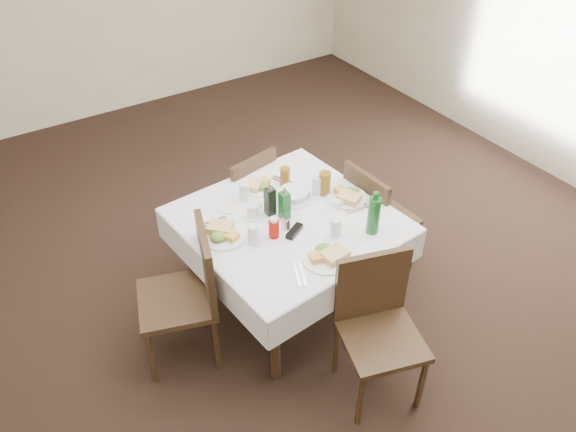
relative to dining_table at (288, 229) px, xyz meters
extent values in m
plane|color=black|center=(-0.02, 0.03, -0.67)|extent=(7.00, 7.00, 0.00)
cylinder|color=black|center=(-0.40, -0.48, -0.31)|extent=(0.06, 0.06, 0.72)
cylinder|color=black|center=(-0.48, 0.40, -0.31)|extent=(0.06, 0.06, 0.72)
cylinder|color=black|center=(0.48, -0.40, -0.31)|extent=(0.06, 0.06, 0.72)
cylinder|color=black|center=(0.40, 0.48, -0.31)|extent=(0.06, 0.06, 0.72)
cube|color=black|center=(0.00, 0.00, 0.06)|extent=(1.20, 1.20, 0.03)
cube|color=white|center=(0.00, 0.00, 0.08)|extent=(1.32, 1.32, 0.01)
cube|color=white|center=(-0.06, 0.60, -0.03)|extent=(1.21, 0.13, 0.22)
cube|color=white|center=(0.06, -0.60, -0.03)|extent=(1.21, 0.13, 0.22)
cube|color=white|center=(0.60, 0.06, -0.03)|extent=(0.13, 1.21, 0.22)
cube|color=white|center=(-0.60, -0.06, -0.03)|extent=(0.13, 1.21, 0.22)
cube|color=black|center=(0.06, 0.78, -0.26)|extent=(0.49, 0.49, 0.04)
cube|color=black|center=(0.10, 0.60, -0.03)|extent=(0.41, 0.12, 0.45)
cylinder|color=black|center=(0.19, 0.99, -0.47)|extent=(0.03, 0.03, 0.42)
cylinder|color=black|center=(0.27, 0.64, -0.47)|extent=(0.03, 0.03, 0.42)
cylinder|color=black|center=(-0.15, 0.91, -0.47)|extent=(0.03, 0.03, 0.42)
cylinder|color=black|center=(-0.08, 0.57, -0.47)|extent=(0.03, 0.03, 0.42)
cube|color=black|center=(0.06, -0.88, -0.23)|extent=(0.54, 0.54, 0.04)
cube|color=black|center=(0.12, -0.69, 0.01)|extent=(0.43, 0.16, 0.48)
cylinder|color=black|center=(-0.17, -1.01, -0.45)|extent=(0.04, 0.04, 0.45)
cylinder|color=black|center=(-0.07, -0.65, -0.45)|extent=(0.04, 0.04, 0.45)
cylinder|color=black|center=(0.19, -1.12, -0.45)|extent=(0.04, 0.04, 0.45)
cylinder|color=black|center=(0.30, -0.75, -0.45)|extent=(0.04, 0.04, 0.45)
cube|color=black|center=(0.80, -0.02, -0.24)|extent=(0.45, 0.45, 0.04)
cube|color=black|center=(0.60, -0.03, -0.01)|extent=(0.07, 0.42, 0.46)
cylinder|color=black|center=(0.99, -0.19, -0.46)|extent=(0.03, 0.03, 0.43)
cylinder|color=black|center=(0.63, -0.21, -0.46)|extent=(0.03, 0.03, 0.43)
cylinder|color=black|center=(0.97, 0.17, -0.46)|extent=(0.03, 0.03, 0.43)
cylinder|color=black|center=(0.60, 0.15, -0.46)|extent=(0.03, 0.03, 0.43)
cube|color=black|center=(-0.79, 0.01, -0.22)|extent=(0.56, 0.56, 0.04)
cube|color=black|center=(-0.60, -0.05, 0.03)|extent=(0.18, 0.44, 0.49)
cylinder|color=black|center=(-0.92, 0.26, -0.45)|extent=(0.04, 0.04, 0.46)
cylinder|color=black|center=(-0.55, 0.14, -0.45)|extent=(0.04, 0.04, 0.46)
cylinder|color=black|center=(-1.04, -0.11, -0.45)|extent=(0.04, 0.04, 0.46)
cylinder|color=black|center=(-0.67, -0.23, -0.45)|extent=(0.04, 0.04, 0.46)
cylinder|color=white|center=(0.02, 0.39, 0.09)|extent=(0.24, 0.24, 0.01)
cube|color=tan|center=(-0.02, 0.39, 0.12)|extent=(0.16, 0.15, 0.04)
cube|color=#E5933E|center=(0.06, 0.40, 0.11)|extent=(0.09, 0.08, 0.03)
ellipsoid|color=#3A6B16|center=(0.03, 0.35, 0.12)|extent=(0.09, 0.08, 0.04)
cylinder|color=white|center=(-0.02, -0.44, 0.09)|extent=(0.28, 0.28, 0.01)
cube|color=tan|center=(0.02, -0.47, 0.13)|extent=(0.16, 0.13, 0.05)
cube|color=#E5933E|center=(-0.07, -0.43, 0.12)|extent=(0.11, 0.09, 0.04)
ellipsoid|color=#3A6B16|center=(-0.01, -0.39, 0.13)|extent=(0.10, 0.09, 0.05)
cylinder|color=white|center=(0.44, -0.03, 0.09)|extent=(0.27, 0.27, 0.01)
cube|color=tan|center=(0.43, -0.07, 0.12)|extent=(0.16, 0.17, 0.04)
cube|color=#E5933E|center=(0.44, 0.02, 0.12)|extent=(0.08, 0.10, 0.03)
ellipsoid|color=#3A6B16|center=(0.49, -0.02, 0.12)|extent=(0.10, 0.09, 0.04)
cylinder|color=white|center=(-0.42, 0.06, 0.09)|extent=(0.28, 0.28, 0.01)
cube|color=tan|center=(-0.42, 0.11, 0.12)|extent=(0.18, 0.18, 0.05)
cube|color=#E5933E|center=(-0.40, 0.01, 0.12)|extent=(0.10, 0.11, 0.04)
ellipsoid|color=#3A6B16|center=(-0.46, 0.04, 0.12)|extent=(0.10, 0.09, 0.05)
cylinder|color=white|center=(-0.25, 0.30, 0.09)|extent=(0.16, 0.16, 0.01)
cylinder|color=white|center=(0.26, -0.19, 0.09)|extent=(0.14, 0.14, 0.01)
cylinder|color=silver|center=(-0.13, 0.32, 0.15)|extent=(0.07, 0.07, 0.12)
cylinder|color=silver|center=(0.15, -0.30, 0.15)|extent=(0.07, 0.07, 0.13)
cylinder|color=silver|center=(0.31, 0.12, 0.15)|extent=(0.07, 0.07, 0.13)
cylinder|color=silver|center=(-0.30, -0.08, 0.15)|extent=(0.07, 0.07, 0.12)
cylinder|color=brown|center=(0.18, 0.31, 0.16)|extent=(0.07, 0.07, 0.14)
cylinder|color=brown|center=(0.35, 0.10, 0.17)|extent=(0.08, 0.08, 0.16)
cylinder|color=silver|center=(0.14, 0.15, 0.11)|extent=(0.21, 0.21, 0.04)
cylinder|color=white|center=(0.14, 0.15, 0.14)|extent=(0.19, 0.19, 0.04)
cube|color=black|center=(-0.07, 0.10, 0.18)|extent=(0.06, 0.06, 0.19)
cone|color=silver|center=(-0.07, 0.10, 0.30)|extent=(0.03, 0.03, 0.05)
cube|color=#165A21|center=(-0.01, 0.02, 0.18)|extent=(0.06, 0.06, 0.19)
cone|color=silver|center=(-0.01, 0.02, 0.30)|extent=(0.03, 0.03, 0.05)
cylinder|color=#A10A00|center=(-0.17, -0.10, 0.15)|extent=(0.06, 0.06, 0.12)
cylinder|color=white|center=(-0.17, -0.10, 0.22)|extent=(0.05, 0.05, 0.02)
cylinder|color=white|center=(-0.07, -0.07, 0.12)|extent=(0.04, 0.04, 0.07)
cylinder|color=silver|center=(-0.07, -0.07, 0.17)|extent=(0.04, 0.04, 0.01)
cylinder|color=#432F26|center=(-0.06, -0.08, 0.12)|extent=(0.03, 0.03, 0.06)
cylinder|color=silver|center=(-0.06, -0.08, 0.15)|extent=(0.03, 0.03, 0.01)
cylinder|color=white|center=(-0.17, 0.14, 0.09)|extent=(0.12, 0.12, 0.01)
cylinder|color=white|center=(-0.17, 0.14, 0.14)|extent=(0.07, 0.07, 0.08)
cylinder|color=black|center=(-0.17, 0.14, 0.16)|extent=(0.06, 0.06, 0.01)
torus|color=white|center=(-0.13, 0.14, 0.14)|extent=(0.05, 0.02, 0.05)
cube|color=black|center=(-0.04, -0.14, 0.10)|extent=(0.15, 0.11, 0.03)
cylinder|color=#165A21|center=(0.36, -0.39, 0.21)|extent=(0.08, 0.08, 0.25)
cylinder|color=#165A21|center=(0.36, -0.39, 0.36)|extent=(0.04, 0.04, 0.04)
cube|color=white|center=(0.36, -0.06, 0.11)|extent=(0.10, 0.07, 0.05)
cube|color=pink|center=(0.36, -0.06, 0.12)|extent=(0.07, 0.05, 0.02)
cube|color=silver|center=(0.19, 0.34, 0.09)|extent=(0.10, 0.19, 0.01)
cube|color=silver|center=(0.21, 0.35, 0.09)|extent=(0.10, 0.19, 0.01)
cube|color=silver|center=(-0.20, -0.47, 0.09)|extent=(0.09, 0.19, 0.01)
cube|color=silver|center=(-0.23, -0.46, 0.09)|extent=(0.09, 0.19, 0.01)
cube|color=silver|center=(0.42, -0.18, 0.09)|extent=(0.17, 0.03, 0.01)
cube|color=silver|center=(0.43, -0.15, 0.09)|extent=(0.17, 0.03, 0.01)
cube|color=silver|center=(-0.40, 0.23, 0.09)|extent=(0.16, 0.02, 0.01)
cube|color=silver|center=(-0.41, 0.20, 0.09)|extent=(0.16, 0.02, 0.01)
camera|label=1|loc=(-1.50, -2.33, 2.27)|focal=35.00mm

